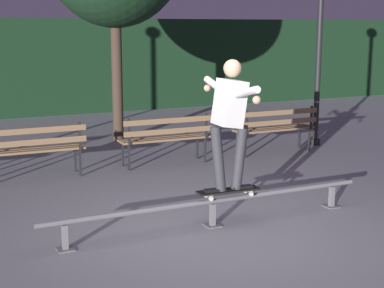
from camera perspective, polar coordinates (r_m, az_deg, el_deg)
name	(u,v)px	position (r m, az deg, el deg)	size (l,w,h in m)	color
ground_plane	(221,232)	(6.88, 2.88, -8.56)	(90.00, 90.00, 0.00)	gray
hedge_backdrop	(39,67)	(16.55, -14.73, 7.33)	(24.00, 1.20, 2.57)	black
grind_rail	(213,205)	(6.99, 2.03, -5.97)	(4.18, 0.18, 0.34)	slate
skateboard	(229,191)	(7.04, 3.59, -4.59)	(0.79, 0.25, 0.09)	black
skateboarder	(230,114)	(6.85, 3.71, 2.97)	(0.62, 1.41, 1.56)	black
park_bench_left_center	(33,146)	(9.35, -15.24, -0.19)	(1.60, 0.43, 0.88)	black
park_bench_right_center	(166,135)	(9.97, -2.53, 0.91)	(1.60, 0.43, 0.88)	black
park_bench_rightmost	(276,126)	(11.02, 8.25, 1.80)	(1.60, 0.43, 0.88)	black
lamp_post_right	(320,20)	(11.86, 12.42, 11.76)	(0.32, 0.32, 3.90)	black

